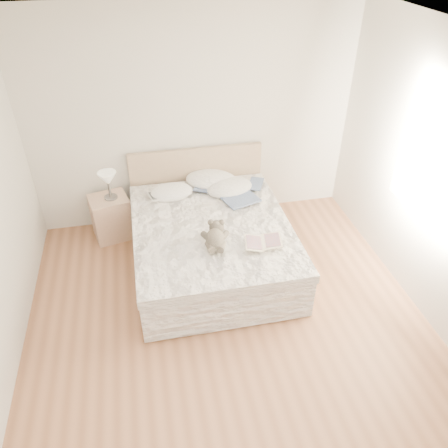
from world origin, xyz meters
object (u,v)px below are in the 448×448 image
(nightstand, at_px, (111,217))
(table_lamp, at_px, (108,180))
(teddy_bear, at_px, (215,244))
(bed, at_px, (211,240))
(photo_book, at_px, (162,196))
(childrens_book, at_px, (263,242))

(nightstand, bearing_deg, table_lamp, -0.07)
(teddy_bear, bearing_deg, nightstand, 139.29)
(bed, relative_size, photo_book, 6.77)
(nightstand, relative_size, photo_book, 1.77)
(table_lamp, relative_size, photo_book, 1.10)
(teddy_bear, bearing_deg, table_lamp, 138.26)
(table_lamp, xyz_separation_m, teddy_bear, (1.06, -1.27, -0.16))
(nightstand, bearing_deg, teddy_bear, -49.18)
(bed, xyz_separation_m, photo_book, (-0.49, 0.56, 0.32))
(childrens_book, bearing_deg, photo_book, 140.34)
(nightstand, height_order, photo_book, photo_book)
(photo_book, xyz_separation_m, childrens_book, (0.94, -1.12, 0.00))
(table_lamp, relative_size, teddy_bear, 0.96)
(bed, bearing_deg, nightstand, 146.18)
(childrens_book, bearing_deg, table_lamp, 149.86)
(teddy_bear, bearing_deg, bed, 94.14)
(photo_book, bearing_deg, table_lamp, 148.03)
(photo_book, bearing_deg, nightstand, 149.06)
(table_lamp, bearing_deg, childrens_book, -40.31)
(bed, relative_size, table_lamp, 6.14)
(nightstand, xyz_separation_m, photo_book, (0.65, -0.20, 0.35))
(nightstand, xyz_separation_m, childrens_book, (1.59, -1.32, 0.35))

